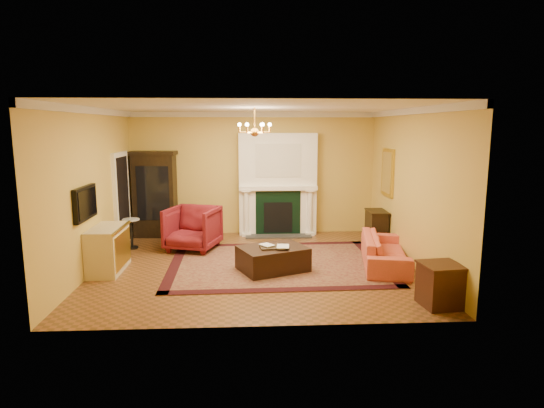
{
  "coord_description": "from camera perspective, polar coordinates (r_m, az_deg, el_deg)",
  "views": [
    {
      "loc": [
        -0.13,
        -8.5,
        2.66
      ],
      "look_at": [
        0.34,
        0.3,
        1.15
      ],
      "focal_mm": 30.0,
      "sensor_mm": 36.0,
      "label": 1
    }
  ],
  "objects": [
    {
      "name": "console_table",
      "position": [
        10.61,
        12.96,
        -2.96
      ],
      "size": [
        0.4,
        0.68,
        0.75
      ],
      "primitive_type": "cube",
      "rotation": [
        0.0,
        0.0,
        -0.03
      ],
      "color": "black",
      "rests_on": "floor"
    },
    {
      "name": "leather_ottoman",
      "position": [
        8.5,
        0.1,
        -6.85
      ],
      "size": [
        1.42,
        1.25,
        0.44
      ],
      "primitive_type": "cube",
      "rotation": [
        0.0,
        0.0,
        0.4
      ],
      "color": "black",
      "rests_on": "oriental_rug"
    },
    {
      "name": "fireplace",
      "position": [
        11.19,
        0.72,
        2.2
      ],
      "size": [
        1.9,
        0.7,
        2.5
      ],
      "color": "white",
      "rests_on": "wall_back"
    },
    {
      "name": "topiary_right",
      "position": [
        11.19,
        4.54,
        3.56
      ],
      "size": [
        0.16,
        0.16,
        0.43
      ],
      "color": "tan",
      "rests_on": "fireplace"
    },
    {
      "name": "ceiling",
      "position": [
        8.51,
        -2.21,
        12.08
      ],
      "size": [
        6.0,
        5.5,
        0.02
      ],
      "primitive_type": "cube",
      "color": "silver",
      "rests_on": "wall_back"
    },
    {
      "name": "book_a",
      "position": [
        8.32,
        -1.14,
        -4.51
      ],
      "size": [
        0.17,
        0.14,
        0.26
      ],
      "primitive_type": "imported",
      "rotation": [
        0.0,
        0.0,
        0.64
      ],
      "color": "gray",
      "rests_on": "ottoman_tray"
    },
    {
      "name": "chandelier",
      "position": [
        8.5,
        -2.19,
        9.37
      ],
      "size": [
        0.63,
        0.55,
        0.53
      ],
      "color": "gold",
      "rests_on": "ceiling"
    },
    {
      "name": "wall_left",
      "position": [
        9.05,
        -21.58,
        1.68
      ],
      "size": [
        0.02,
        5.5,
        3.0
      ],
      "primitive_type": "cube",
      "color": "gold",
      "rests_on": "floor"
    },
    {
      "name": "end_table",
      "position": [
        7.32,
        20.37,
        -9.63
      ],
      "size": [
        0.59,
        0.59,
        0.62
      ],
      "primitive_type": "cube",
      "rotation": [
        0.0,
        0.0,
        0.12
      ],
      "color": "#36180E",
      "rests_on": "floor"
    },
    {
      "name": "wall_front",
      "position": [
        5.85,
        -1.71,
        -1.69
      ],
      "size": [
        6.0,
        0.02,
        3.0
      ],
      "primitive_type": "cube",
      "color": "gold",
      "rests_on": "floor"
    },
    {
      "name": "tv_panel",
      "position": [
        8.49,
        -22.38,
        0.11
      ],
      "size": [
        0.09,
        0.95,
        0.58
      ],
      "color": "black",
      "rests_on": "wall_left"
    },
    {
      "name": "crown_molding",
      "position": [
        9.46,
        -2.3,
        11.41
      ],
      "size": [
        6.0,
        5.5,
        0.12
      ],
      "color": "silver",
      "rests_on": "ceiling"
    },
    {
      "name": "commode",
      "position": [
        8.96,
        -19.89,
        -5.35
      ],
      "size": [
        0.54,
        1.12,
        0.84
      ],
      "primitive_type": "cube",
      "rotation": [
        0.0,
        0.0,
        0.0
      ],
      "color": "beige",
      "rests_on": "floor"
    },
    {
      "name": "wingback_armchair",
      "position": [
        10.0,
        -9.92,
        -2.77
      ],
      "size": [
        1.25,
        1.21,
        1.04
      ],
      "primitive_type": "imported",
      "rotation": [
        0.0,
        0.0,
        -0.3
      ],
      "color": "maroon",
      "rests_on": "floor"
    },
    {
      "name": "wall_right",
      "position": [
        9.13,
        17.11,
        2.0
      ],
      "size": [
        0.02,
        5.5,
        3.0
      ],
      "primitive_type": "cube",
      "color": "gold",
      "rests_on": "floor"
    },
    {
      "name": "coral_sofa",
      "position": [
        9.02,
        14.0,
        -5.1
      ],
      "size": [
        0.98,
        2.1,
        0.79
      ],
      "primitive_type": "imported",
      "rotation": [
        0.0,
        0.0,
        1.37
      ],
      "color": "#E34C48",
      "rests_on": "floor"
    },
    {
      "name": "ottoman_tray",
      "position": [
        8.37,
        -0.02,
        -5.45
      ],
      "size": [
        0.47,
        0.38,
        0.03
      ],
      "primitive_type": "cube",
      "rotation": [
        0.0,
        0.0,
        0.12
      ],
      "color": "black",
      "rests_on": "leather_ottoman"
    },
    {
      "name": "book_b",
      "position": [
        8.29,
        0.62,
        -4.42
      ],
      "size": [
        0.22,
        0.05,
        0.3
      ],
      "primitive_type": "imported",
      "rotation": [
        0.0,
        0.0,
        -0.1
      ],
      "color": "gray",
      "rests_on": "ottoman_tray"
    },
    {
      "name": "gilt_mirror",
      "position": [
        10.42,
        14.3,
        3.86
      ],
      "size": [
        0.06,
        0.76,
        1.05
      ],
      "color": "gold",
      "rests_on": "wall_right"
    },
    {
      "name": "topiary_left",
      "position": [
        11.09,
        -3.31,
        3.55
      ],
      "size": [
        0.16,
        0.16,
        0.44
      ],
      "color": "tan",
      "rests_on": "fireplace"
    },
    {
      "name": "floor",
      "position": [
        8.91,
        -2.08,
        -7.72
      ],
      "size": [
        6.0,
        5.5,
        0.02
      ],
      "primitive_type": "cube",
      "color": "brown",
      "rests_on": "ground"
    },
    {
      "name": "wall_back",
      "position": [
        11.32,
        -2.37,
        3.83
      ],
      "size": [
        6.0,
        0.02,
        3.0
      ],
      "primitive_type": "cube",
      "color": "gold",
      "rests_on": "floor"
    },
    {
      "name": "pedestal_table",
      "position": [
        10.45,
        -17.23,
        -3.3
      ],
      "size": [
        0.37,
        0.37,
        0.66
      ],
      "color": "black",
      "rests_on": "floor"
    },
    {
      "name": "oriental_rug",
      "position": [
        8.96,
        0.65,
        -7.48
      ],
      "size": [
        4.23,
        3.22,
        0.02
      ],
      "primitive_type": "cube",
      "rotation": [
        0.0,
        0.0,
        0.02
      ],
      "color": "#440E13",
      "rests_on": "floor"
    },
    {
      "name": "china_cabinet",
      "position": [
        11.34,
        -14.47,
        0.96
      ],
      "size": [
        1.02,
        0.51,
        1.99
      ],
      "primitive_type": "cube",
      "rotation": [
        0.0,
        0.0,
        -0.06
      ],
      "color": "black",
      "rests_on": "floor"
    },
    {
      "name": "doorway",
      "position": [
        10.7,
        -18.31,
        0.55
      ],
      "size": [
        0.08,
        1.05,
        2.1
      ],
      "color": "white",
      "rests_on": "wall_left"
    }
  ]
}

